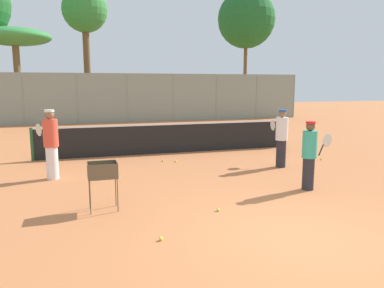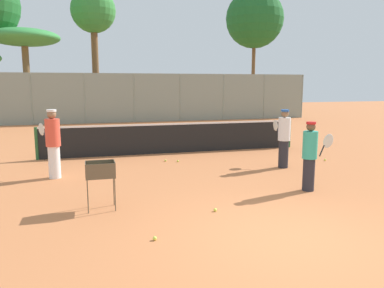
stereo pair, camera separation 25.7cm
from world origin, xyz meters
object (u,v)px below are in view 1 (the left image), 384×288
(tennis_net, at_px, (171,138))
(player_red_cap, at_px, (51,143))
(player_yellow_shirt, at_px, (310,155))
(ball_cart, at_px, (102,174))
(player_white_outfit, at_px, (281,137))
(parked_car, at_px, (99,109))

(tennis_net, height_order, player_red_cap, player_red_cap)
(player_yellow_shirt, bearing_deg, ball_cart, 174.63)
(ball_cart, bearing_deg, player_yellow_shirt, 0.52)
(tennis_net, bearing_deg, player_yellow_shirt, -71.08)
(player_white_outfit, xyz_separation_m, parked_car, (-4.06, 18.18, -0.23))
(player_white_outfit, relative_size, player_red_cap, 0.95)
(tennis_net, height_order, player_yellow_shirt, player_yellow_shirt)
(player_red_cap, height_order, player_yellow_shirt, player_red_cap)
(player_white_outfit, distance_m, parked_car, 18.63)
(player_red_cap, bearing_deg, player_white_outfit, -129.81)
(tennis_net, height_order, parked_car, parked_car)
(ball_cart, xyz_separation_m, parked_car, (1.26, 20.56, -0.06))
(player_red_cap, relative_size, ball_cart, 1.89)
(player_red_cap, height_order, parked_car, player_red_cap)
(ball_cart, relative_size, parked_car, 0.23)
(player_white_outfit, relative_size, parked_car, 0.41)
(player_white_outfit, height_order, player_yellow_shirt, player_white_outfit)
(ball_cart, bearing_deg, tennis_net, 63.39)
(player_red_cap, xyz_separation_m, player_yellow_shirt, (5.75, -2.84, -0.10))
(player_red_cap, relative_size, player_yellow_shirt, 1.12)
(tennis_net, relative_size, player_yellow_shirt, 5.81)
(player_white_outfit, relative_size, ball_cart, 1.80)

